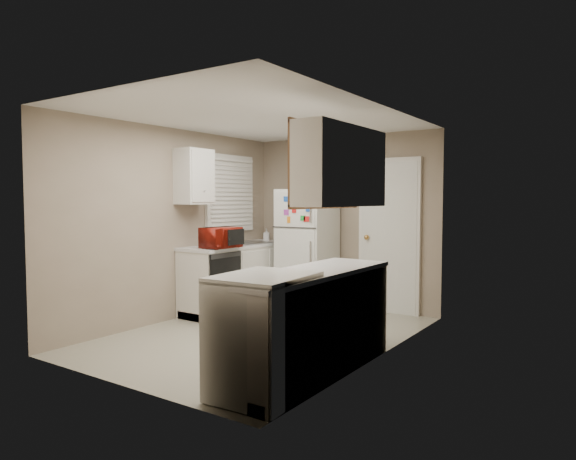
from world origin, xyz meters
The scene contains 19 objects.
floor centered at (0.00, 0.00, 0.00)m, with size 3.80×3.80×0.00m, color #BCB8A2.
ceiling centered at (0.00, 0.00, 2.40)m, with size 3.80×3.80×0.00m, color white.
wall_left centered at (-1.40, 0.00, 1.20)m, with size 3.80×3.80×0.00m, color gray.
wall_right centered at (1.40, 0.00, 1.20)m, with size 3.80×3.80×0.00m, color gray.
wall_back centered at (0.00, 1.90, 1.20)m, with size 2.80×2.80×0.00m, color gray.
wall_front centered at (0.00, -1.90, 1.20)m, with size 2.80×2.80×0.00m, color gray.
left_counter centered at (-1.10, 0.90, 0.45)m, with size 0.60×1.80×0.90m, color silver.
dishwasher centered at (-0.81, 0.30, 0.49)m, with size 0.03×0.58×0.72m, color black.
sink centered at (-1.10, 1.05, 0.86)m, with size 0.54×0.74×0.16m, color gray.
microwave centered at (-0.90, 0.32, 1.05)m, with size 0.26×0.47×0.31m, color maroon.
soap_bottle centered at (-1.15, 1.63, 1.00)m, with size 0.08×0.08×0.18m, color silver.
window_blinds centered at (-1.36, 1.05, 1.60)m, with size 0.10×0.98×1.08m, color silver.
upper_cabinet_left centered at (-1.25, 0.22, 1.80)m, with size 0.30×0.45×0.70m, color silver.
refrigerator centered at (-0.36, 1.52, 0.83)m, with size 0.68×0.66×1.65m, color silver.
cabinet_over_fridge centered at (-0.40, 1.75, 2.00)m, with size 0.70×0.30×0.40m, color silver.
interior_door centered at (0.70, 1.86, 1.02)m, with size 0.86×0.06×2.08m, color silver.
right_counter centered at (1.10, -0.80, 0.45)m, with size 0.60×2.00×0.90m, color silver.
stove centered at (1.07, -1.41, 0.47)m, with size 0.63×0.78×0.95m, color silver.
upper_cabinet_right centered at (1.25, -0.50, 1.80)m, with size 0.30×1.20×0.70m, color silver.
Camera 1 is at (3.40, -4.52, 1.51)m, focal length 32.00 mm.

